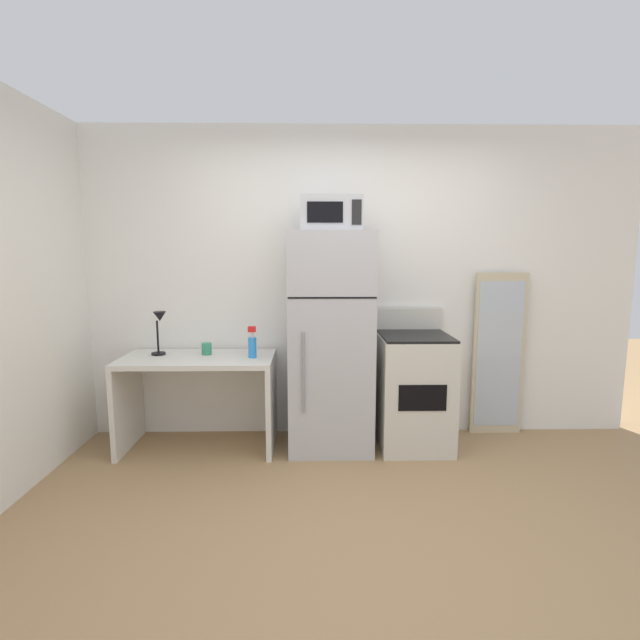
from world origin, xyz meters
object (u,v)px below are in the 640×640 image
object	(u,v)px
desk_lamp	(159,326)
leaning_mirror	(498,354)
desk	(199,384)
oven_range	(414,390)
microwave	(331,214)
spray_bottle	(252,345)
refrigerator	(330,342)
coffee_mug	(207,349)

from	to	relation	value
desk_lamp	leaning_mirror	distance (m)	2.84
desk	oven_range	size ratio (longest dim) A/B	1.09
desk_lamp	microwave	bearing A→B (deg)	-3.02
desk	oven_range	xyz separation A→B (m)	(1.73, 0.01, -0.06)
oven_range	leaning_mirror	size ratio (longest dim) A/B	0.79
oven_range	leaning_mirror	world-z (taller)	leaning_mirror
microwave	leaning_mirror	xyz separation A→B (m)	(1.46, 0.27, -1.16)
spray_bottle	oven_range	distance (m)	1.35
desk_lamp	oven_range	bearing A→B (deg)	-1.47
desk_lamp	spray_bottle	distance (m)	0.77
desk	oven_range	distance (m)	1.73
spray_bottle	refrigerator	bearing A→B (deg)	4.56
coffee_mug	oven_range	size ratio (longest dim) A/B	0.09
refrigerator	desk_lamp	bearing A→B (deg)	177.87
desk_lamp	spray_bottle	world-z (taller)	desk_lamp
desk	microwave	bearing A→B (deg)	-0.56
microwave	leaning_mirror	bearing A→B (deg)	10.69
coffee_mug	microwave	size ratio (longest dim) A/B	0.21
refrigerator	oven_range	size ratio (longest dim) A/B	1.57
desk_lamp	leaning_mirror	world-z (taller)	leaning_mirror
desk	oven_range	world-z (taller)	oven_range
desk	microwave	distance (m)	1.70
microwave	leaning_mirror	world-z (taller)	microwave
leaning_mirror	refrigerator	bearing A→B (deg)	-170.12
coffee_mug	leaning_mirror	xyz separation A→B (m)	(2.45, 0.19, -0.10)
oven_range	microwave	bearing A→B (deg)	-178.34
spray_bottle	microwave	world-z (taller)	microwave
desk	microwave	xyz separation A→B (m)	(1.05, -0.01, 1.33)
coffee_mug	oven_range	world-z (taller)	oven_range
desk_lamp	oven_range	distance (m)	2.11
desk	oven_range	bearing A→B (deg)	0.31
leaning_mirror	oven_range	bearing A→B (deg)	-161.88
desk	spray_bottle	distance (m)	0.55
refrigerator	coffee_mug	bearing A→B (deg)	176.36
coffee_mug	refrigerator	size ratio (longest dim) A/B	0.05
coffee_mug	microwave	bearing A→B (deg)	-4.85
coffee_mug	spray_bottle	bearing A→B (deg)	-16.36
desk	refrigerator	distance (m)	1.11
spray_bottle	refrigerator	world-z (taller)	refrigerator
desk_lamp	coffee_mug	world-z (taller)	desk_lamp
oven_range	spray_bottle	bearing A→B (deg)	-177.90
leaning_mirror	desk	bearing A→B (deg)	-173.99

